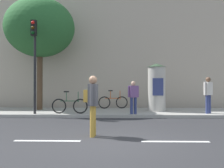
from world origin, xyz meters
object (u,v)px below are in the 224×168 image
pedestrian_near_pole (133,95)px  bicycle_leaning (113,102)px  pedestrian_with_backpack (92,100)px  poster_column (157,87)px  street_tree (40,28)px  pedestrian_tallest (208,92)px  traffic_light (34,51)px  bicycle_upright (70,105)px

pedestrian_near_pole → bicycle_leaning: 3.24m
pedestrian_with_backpack → pedestrian_near_pole: size_ratio=1.14×
poster_column → street_tree: 7.35m
pedestrian_with_backpack → pedestrian_tallest: size_ratio=1.00×
pedestrian_tallest → bicycle_leaning: bearing=150.2°
traffic_light → bicycle_leaning: bearing=40.9°
traffic_light → street_tree: bearing=101.0°
pedestrian_near_pole → bicycle_leaning: pedestrian_near_pole is taller
pedestrian_near_pole → pedestrian_tallest: 3.68m
pedestrian_tallest → bicycle_leaning: size_ratio=1.01×
bicycle_leaning → bicycle_upright: bearing=-125.2°
bicycle_leaning → pedestrian_with_backpack: bearing=-93.2°
poster_column → bicycle_upright: 4.72m
poster_column → bicycle_leaning: size_ratio=1.45×
street_tree → bicycle_upright: bearing=-44.0°
pedestrian_with_backpack → bicycle_leaning: 7.82m
pedestrian_near_pole → poster_column: bearing=48.7°
traffic_light → pedestrian_tallest: (8.39, 0.50, -1.94)m
pedestrian_with_backpack → bicycle_leaning: bearing=86.8°
poster_column → pedestrian_with_backpack: size_ratio=1.43×
pedestrian_with_backpack → pedestrian_tallest: (5.13, 5.10, 0.13)m
poster_column → pedestrian_with_backpack: bearing=-114.1°
traffic_light → bicycle_leaning: (3.69, 3.19, -2.60)m
pedestrian_with_backpack → pedestrian_near_pole: bearing=72.8°
street_tree → bicycle_upright: (2.09, -2.02, -4.25)m
pedestrian_near_pole → bicycle_upright: 3.13m
pedestrian_near_pole → bicycle_upright: size_ratio=0.89×
pedestrian_near_pole → pedestrian_with_backpack: bearing=-107.2°
pedestrian_with_backpack → bicycle_upright: (-1.62, 4.88, -0.53)m
pedestrian_tallest → pedestrian_near_pole: bearing=-174.7°
pedestrian_tallest → bicycle_upright: size_ratio=1.00×
pedestrian_tallest → bicycle_upright: bearing=-178.2°
street_tree → pedestrian_near_pole: bearing=-22.5°
traffic_light → poster_column: 6.52m
pedestrian_with_backpack → bicycle_upright: pedestrian_with_backpack is taller
poster_column → pedestrian_tallest: poster_column is taller
bicycle_leaning → bicycle_upright: same height
pedestrian_near_pole → bicycle_upright: (-3.09, 0.12, -0.51)m
bicycle_leaning → bicycle_upright: size_ratio=0.99×
poster_column → pedestrian_near_pole: (-1.33, -1.51, -0.39)m
poster_column → bicycle_leaning: (-2.37, 1.51, -0.91)m
traffic_light → bicycle_leaning: size_ratio=2.54×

